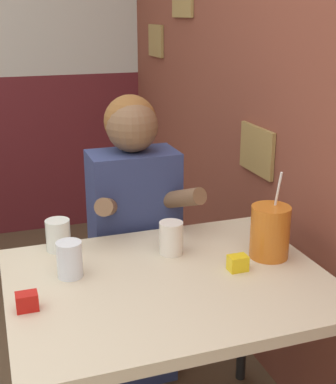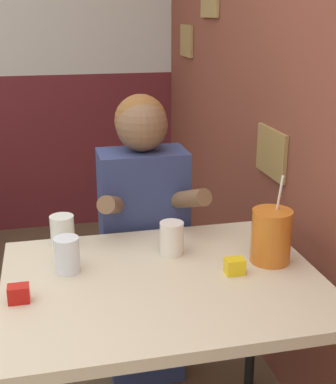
{
  "view_description": "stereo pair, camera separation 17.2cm",
  "coord_description": "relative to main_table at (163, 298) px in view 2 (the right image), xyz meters",
  "views": [
    {
      "loc": [
        0.17,
        -1.07,
        1.51
      ],
      "look_at": [
        0.7,
        0.48,
        0.96
      ],
      "focal_mm": 50.0,
      "sensor_mm": 36.0,
      "label": 1
    },
    {
      "loc": [
        0.34,
        -1.11,
        1.51
      ],
      "look_at": [
        0.7,
        0.48,
        0.96
      ],
      "focal_mm": 50.0,
      "sensor_mm": 36.0,
      "label": 2
    }
  ],
  "objects": [
    {
      "name": "glass_center",
      "position": [
        -0.29,
        0.32,
        0.12
      ],
      "size": [
        0.08,
        0.08,
        0.11
      ],
      "color": "silver",
      "rests_on": "main_table"
    },
    {
      "name": "cocktail_pitcher",
      "position": [
        0.37,
        0.04,
        0.16
      ],
      "size": [
        0.13,
        0.13,
        0.3
      ],
      "color": "#C6661E",
      "rests_on": "main_table"
    },
    {
      "name": "brick_wall_right",
      "position": [
        0.61,
        1.01,
        0.69
      ],
      "size": [
        0.08,
        4.66,
        2.7
      ],
      "color": "brown",
      "rests_on": "ground_plane"
    },
    {
      "name": "glass_near_pitcher",
      "position": [
        -0.28,
        0.11,
        0.13
      ],
      "size": [
        0.08,
        0.08,
        0.11
      ],
      "color": "silver",
      "rests_on": "main_table"
    },
    {
      "name": "glass_far_side",
      "position": [
        0.07,
        0.17,
        0.13
      ],
      "size": [
        0.08,
        0.08,
        0.11
      ],
      "color": "silver",
      "rests_on": "main_table"
    },
    {
      "name": "person_seated",
      "position": [
        0.03,
        0.51,
        -0.03
      ],
      "size": [
        0.42,
        0.4,
        1.22
      ],
      "color": "navy",
      "rests_on": "ground_plane"
    },
    {
      "name": "condiment_ketchup",
      "position": [
        -0.43,
        -0.05,
        0.09
      ],
      "size": [
        0.06,
        0.04,
        0.05
      ],
      "color": "#B7140F",
      "rests_on": "main_table"
    },
    {
      "name": "main_table",
      "position": [
        0.0,
        0.0,
        0.0
      ],
      "size": [
        0.98,
        0.77,
        0.73
      ],
      "color": "beige",
      "rests_on": "ground_plane"
    },
    {
      "name": "condiment_mustard",
      "position": [
        0.22,
        -0.02,
        0.09
      ],
      "size": [
        0.06,
        0.04,
        0.05
      ],
      "color": "yellow",
      "rests_on": "main_table"
    }
  ]
}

